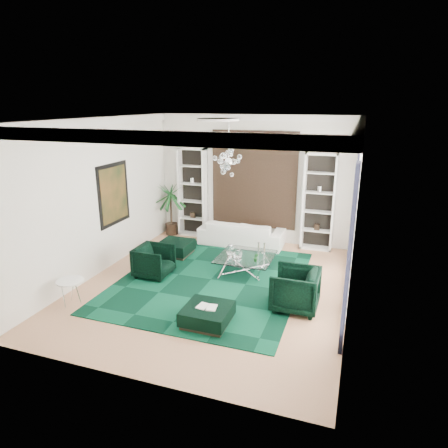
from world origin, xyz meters
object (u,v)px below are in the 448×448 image
at_px(side_table, 71,293).
at_px(palm, 171,202).
at_px(ottoman_side, 176,248).
at_px(ottoman_front, 207,315).
at_px(armchair_left, 154,261).
at_px(coffee_table, 246,265).
at_px(sofa, 242,233).
at_px(armchair_right, 295,289).

relative_size(side_table, palm, 0.26).
height_order(ottoman_side, side_table, side_table).
bearing_deg(ottoman_front, ottoman_side, 124.87).
bearing_deg(ottoman_front, armchair_left, 141.07).
distance_m(coffee_table, ottoman_side, 2.29).
distance_m(sofa, side_table, 5.29).
bearing_deg(armchair_right, palm, -128.06).
bearing_deg(armchair_left, ottoman_side, 4.76).
height_order(armchair_left, ottoman_front, armchair_left).
distance_m(sofa, palm, 2.55).
xyz_separation_m(coffee_table, ottoman_front, (-0.04, -2.54, -0.05)).
relative_size(armchair_left, palm, 0.39).
bearing_deg(palm, coffee_table, -35.23).
relative_size(armchair_left, ottoman_front, 0.96).
bearing_deg(armchair_left, sofa, -25.81).
height_order(coffee_table, palm, palm).
relative_size(armchair_left, armchair_right, 0.89).
distance_m(armchair_right, ottoman_front, 1.91).
bearing_deg(side_table, armchair_left, 63.08).
relative_size(sofa, armchair_right, 2.62).
relative_size(armchair_right, palm, 0.44).
bearing_deg(ottoman_side, ottoman_front, -55.13).
bearing_deg(ottoman_front, palm, 123.13).
bearing_deg(palm, armchair_right, -38.06).
relative_size(sofa, palm, 1.16).
relative_size(armchair_left, side_table, 1.51).
bearing_deg(ottoman_front, coffee_table, 89.15).
relative_size(armchair_left, coffee_table, 0.63).
relative_size(coffee_table, side_table, 2.38).
relative_size(sofa, side_table, 4.46).
distance_m(coffee_table, side_table, 4.10).
xyz_separation_m(coffee_table, palm, (-3.14, 2.22, 0.85)).
distance_m(armchair_right, palm, 5.88).
height_order(side_table, palm, palm).
bearing_deg(armchair_right, armchair_left, -98.07).
bearing_deg(ottoman_side, sofa, 43.03).
distance_m(coffee_table, ottoman_front, 2.54).
bearing_deg(coffee_table, ottoman_front, -90.85).
bearing_deg(armchair_left, side_table, 153.08).
bearing_deg(coffee_table, armchair_left, -157.18).
distance_m(coffee_table, palm, 3.94).
xyz_separation_m(armchair_left, ottoman_front, (2.05, -1.66, -0.21)).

